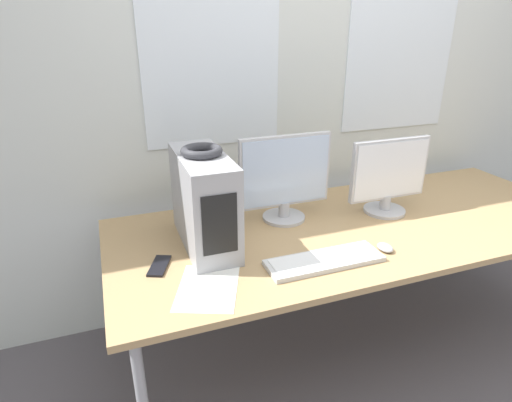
{
  "coord_description": "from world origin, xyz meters",
  "views": [
    {
      "loc": [
        -1.1,
        -1.08,
        1.59
      ],
      "look_at": [
        -0.53,
        0.47,
        0.9
      ],
      "focal_mm": 30.0,
      "sensor_mm": 36.0,
      "label": 1
    }
  ],
  "objects_px": {
    "pc_tower": "(204,201)",
    "headphones": "(202,151)",
    "monitor_main": "(285,178)",
    "mouse": "(385,247)",
    "keyboard": "(324,260)",
    "monitor_right_near": "(389,177)",
    "cell_phone": "(159,266)"
  },
  "relations": [
    {
      "from": "pc_tower",
      "to": "headphones",
      "type": "distance_m",
      "value": 0.22
    },
    {
      "from": "keyboard",
      "to": "monitor_main",
      "type": "bearing_deg",
      "value": 88.2
    },
    {
      "from": "headphones",
      "to": "monitor_main",
      "type": "xyz_separation_m",
      "value": [
        0.42,
        0.11,
        -0.2
      ]
    },
    {
      "from": "headphones",
      "to": "monitor_main",
      "type": "bearing_deg",
      "value": 14.83
    },
    {
      "from": "monitor_right_near",
      "to": "keyboard",
      "type": "relative_size",
      "value": 0.88
    },
    {
      "from": "monitor_right_near",
      "to": "pc_tower",
      "type": "bearing_deg",
      "value": -179.27
    },
    {
      "from": "mouse",
      "to": "cell_phone",
      "type": "xyz_separation_m",
      "value": [
        -0.91,
        0.19,
        -0.01
      ]
    },
    {
      "from": "monitor_right_near",
      "to": "keyboard",
      "type": "bearing_deg",
      "value": -147.34
    },
    {
      "from": "cell_phone",
      "to": "pc_tower",
      "type": "bearing_deg",
      "value": 53.05
    },
    {
      "from": "monitor_main",
      "to": "mouse",
      "type": "height_order",
      "value": "monitor_main"
    },
    {
      "from": "cell_phone",
      "to": "monitor_right_near",
      "type": "bearing_deg",
      "value": 29.76
    },
    {
      "from": "headphones",
      "to": "keyboard",
      "type": "height_order",
      "value": "headphones"
    },
    {
      "from": "pc_tower",
      "to": "headphones",
      "type": "xyz_separation_m",
      "value": [
        0.0,
        0.0,
        0.22
      ]
    },
    {
      "from": "headphones",
      "to": "mouse",
      "type": "relative_size",
      "value": 2.09
    },
    {
      "from": "headphones",
      "to": "keyboard",
      "type": "distance_m",
      "value": 0.65
    },
    {
      "from": "mouse",
      "to": "cell_phone",
      "type": "bearing_deg",
      "value": 168.01
    },
    {
      "from": "pc_tower",
      "to": "monitor_right_near",
      "type": "height_order",
      "value": "pc_tower"
    },
    {
      "from": "monitor_main",
      "to": "keyboard",
      "type": "xyz_separation_m",
      "value": [
        -0.01,
        -0.43,
        -0.2
      ]
    },
    {
      "from": "headphones",
      "to": "monitor_right_near",
      "type": "distance_m",
      "value": 0.95
    },
    {
      "from": "monitor_main",
      "to": "cell_phone",
      "type": "distance_m",
      "value": 0.71
    },
    {
      "from": "headphones",
      "to": "keyboard",
      "type": "relative_size",
      "value": 0.35
    },
    {
      "from": "pc_tower",
      "to": "monitor_main",
      "type": "bearing_deg",
      "value": 14.94
    },
    {
      "from": "pc_tower",
      "to": "mouse",
      "type": "bearing_deg",
      "value": -25.02
    },
    {
      "from": "monitor_main",
      "to": "monitor_right_near",
      "type": "xyz_separation_m",
      "value": [
        0.51,
        -0.1,
        -0.02
      ]
    },
    {
      "from": "headphones",
      "to": "monitor_right_near",
      "type": "bearing_deg",
      "value": 0.68
    },
    {
      "from": "headphones",
      "to": "mouse",
      "type": "xyz_separation_m",
      "value": [
        0.69,
        -0.32,
        -0.4
      ]
    },
    {
      "from": "keyboard",
      "to": "mouse",
      "type": "relative_size",
      "value": 5.93
    },
    {
      "from": "pc_tower",
      "to": "monitor_right_near",
      "type": "xyz_separation_m",
      "value": [
        0.93,
        0.01,
        -0.01
      ]
    },
    {
      "from": "pc_tower",
      "to": "mouse",
      "type": "xyz_separation_m",
      "value": [
        0.69,
        -0.32,
        -0.18
      ]
    },
    {
      "from": "monitor_right_near",
      "to": "mouse",
      "type": "height_order",
      "value": "monitor_right_near"
    },
    {
      "from": "monitor_main",
      "to": "monitor_right_near",
      "type": "relative_size",
      "value": 1.08
    },
    {
      "from": "monitor_main",
      "to": "mouse",
      "type": "bearing_deg",
      "value": -57.65
    }
  ]
}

